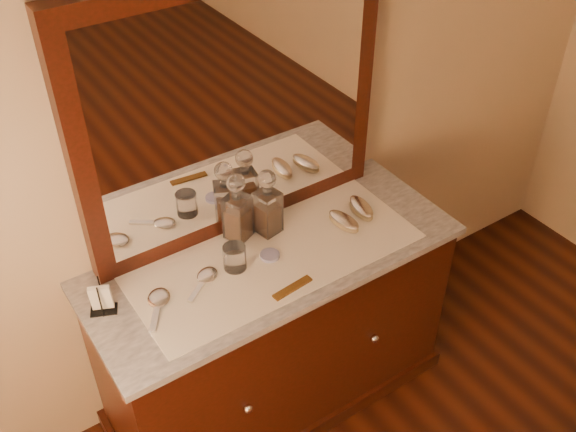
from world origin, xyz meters
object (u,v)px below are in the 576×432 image
(decanter_left, at_px, (238,213))
(napkin_rack, at_px, (101,299))
(comb, at_px, (293,288))
(hand_mirror_outer, at_px, (158,301))
(decanter_right, at_px, (268,208))
(brush_near, at_px, (344,221))
(dresser_cabinet, at_px, (275,332))
(pin_dish, at_px, (270,255))
(brush_far, at_px, (361,208))
(hand_mirror_inner, at_px, (205,278))
(mirror_frame, at_px, (234,110))

(decanter_left, bearing_deg, napkin_rack, -172.17)
(comb, bearing_deg, hand_mirror_outer, 148.86)
(decanter_right, xyz_separation_m, brush_near, (0.26, -0.14, -0.09))
(comb, height_order, napkin_rack, napkin_rack)
(napkin_rack, bearing_deg, hand_mirror_outer, -24.14)
(brush_near, bearing_deg, decanter_left, 154.85)
(decanter_right, height_order, brush_near, decanter_right)
(dresser_cabinet, distance_m, decanter_right, 0.57)
(pin_dish, bearing_deg, decanter_left, 101.40)
(brush_far, bearing_deg, decanter_left, 162.94)
(comb, height_order, brush_far, brush_far)
(napkin_rack, xyz_separation_m, hand_mirror_inner, (0.36, -0.06, -0.04))
(napkin_rack, bearing_deg, mirror_frame, 14.54)
(dresser_cabinet, distance_m, brush_near, 0.56)
(decanter_right, distance_m, hand_mirror_outer, 0.55)
(decanter_left, bearing_deg, hand_mirror_inner, -147.33)
(brush_far, height_order, hand_mirror_outer, brush_far)
(comb, xyz_separation_m, napkin_rack, (-0.59, 0.28, 0.05))
(napkin_rack, distance_m, decanter_right, 0.70)
(comb, bearing_deg, brush_far, 17.53)
(pin_dish, distance_m, hand_mirror_outer, 0.45)
(decanter_left, xyz_separation_m, hand_mirror_inner, (-0.22, -0.14, -0.10))
(dresser_cabinet, bearing_deg, pin_dish, -156.52)
(pin_dish, xyz_separation_m, decanter_right, (0.08, 0.13, 0.10))
(comb, relative_size, decanter_left, 0.56)
(napkin_rack, xyz_separation_m, decanter_right, (0.69, 0.04, 0.06))
(mirror_frame, bearing_deg, pin_dish, -94.83)
(comb, xyz_separation_m, brush_far, (0.47, 0.21, 0.02))
(dresser_cabinet, relative_size, hand_mirror_outer, 7.08)
(decanter_right, distance_m, brush_near, 0.31)
(dresser_cabinet, xyz_separation_m, hand_mirror_outer, (-0.47, 0.00, 0.45))
(mirror_frame, relative_size, hand_mirror_inner, 6.79)
(comb, bearing_deg, mirror_frame, 78.25)
(pin_dish, bearing_deg, brush_near, -1.24)
(comb, relative_size, hand_mirror_inner, 0.92)
(decanter_left, height_order, brush_far, decanter_left)
(mirror_frame, bearing_deg, hand_mirror_outer, -152.83)
(napkin_rack, xyz_separation_m, brush_far, (1.07, -0.07, -0.03))
(mirror_frame, height_order, pin_dish, mirror_frame)
(dresser_cabinet, bearing_deg, mirror_frame, 90.00)
(decanter_left, height_order, brush_near, decanter_left)
(dresser_cabinet, bearing_deg, hand_mirror_outer, 179.50)
(dresser_cabinet, relative_size, hand_mirror_inner, 7.92)
(comb, bearing_deg, brush_near, 20.18)
(napkin_rack, distance_m, decanter_left, 0.59)
(napkin_rack, bearing_deg, hand_mirror_inner, -9.94)
(hand_mirror_outer, bearing_deg, pin_dish, -1.72)
(dresser_cabinet, xyz_separation_m, brush_far, (0.43, 0.01, 0.47))
(brush_near, bearing_deg, napkin_rack, 174.26)
(dresser_cabinet, bearing_deg, decanter_left, 109.20)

